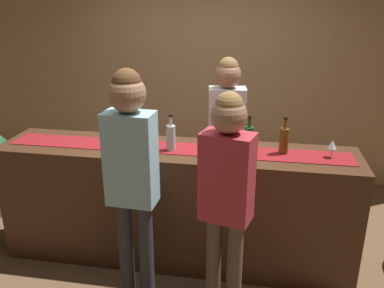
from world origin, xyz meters
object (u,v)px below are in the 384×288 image
Objects in this scene: wine_bottle_green at (249,139)px; bartender at (226,127)px; wine_bottle_amber at (284,140)px; customer_browsing at (131,165)px; wine_glass_mid_counter at (227,139)px; customer_sipping at (227,186)px; wine_glass_near_customer at (332,145)px; wine_bottle_clear at (171,137)px.

bartender reaches higher than wine_bottle_green.
wine_bottle_amber is 0.17× the size of customer_browsing.
wine_bottle_green is 0.28m from wine_bottle_amber.
customer_browsing is (-0.77, -0.61, -0.03)m from wine_bottle_green.
wine_glass_mid_counter is 0.08× the size of customer_browsing.
wine_glass_mid_counter is 0.63m from customer_sipping.
bartender is at bearing 68.03° from customer_browsing.
wine_glass_mid_counter is at bearing 48.09° from customer_browsing.
wine_bottle_amber is 2.10× the size of wine_glass_near_customer.
wine_bottle_green is 0.17m from wine_glass_mid_counter.
wine_glass_near_customer is 0.08× the size of bartender.
wine_bottle_amber is at bearing 2.36° from wine_bottle_green.
wine_bottle_amber is at bearing 2.62° from wine_glass_mid_counter.
wine_bottle_clear is 0.18× the size of customer_sipping.
wine_bottle_clear is (-0.89, -0.08, 0.00)m from wine_bottle_amber.
bartender is 0.96× the size of customer_browsing.
wine_bottle_green is 0.17× the size of customer_browsing.
customer_browsing reaches higher than customer_sipping.
wine_bottle_green is 0.62m from wine_bottle_clear.
customer_sipping is at bearing -140.69° from wine_glass_near_customer.
wine_glass_mid_counter is (-0.81, 0.01, 0.00)m from wine_glass_near_customer.
wine_bottle_clear is 0.45m from wine_glass_mid_counter.
wine_bottle_amber is at bearing 73.44° from customer_sipping.
wine_bottle_green is 0.65m from customer_sipping.
wine_bottle_green is 0.18× the size of bartender.
wine_glass_mid_counter is at bearing 7.87° from wine_bottle_clear.
wine_bottle_clear reaches higher than wine_glass_mid_counter.
wine_bottle_green is 0.60m from bartender.
wine_bottle_clear is 0.76m from customer_sipping.
wine_glass_near_customer and wine_glass_mid_counter have the same top height.
wine_bottle_clear is 1.26m from wine_glass_near_customer.
bartender reaches higher than wine_glass_near_customer.
customer_sipping is (0.11, -1.18, -0.03)m from bartender.
wine_bottle_amber reaches higher than wine_glass_near_customer.
wine_glass_near_customer is at bearing 53.94° from customer_sipping.
customer_browsing is at bearing -157.09° from wine_glass_near_customer.
wine_bottle_amber is 0.76m from customer_sipping.
customer_browsing reaches higher than wine_bottle_green.
wine_bottle_green is at bearing 6.55° from wine_bottle_clear.
customer_browsing is at bearing -149.30° from wine_bottle_amber.
wine_bottle_clear is 0.74m from bartender.
wine_glass_near_customer is at bearing 2.55° from wine_bottle_clear.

